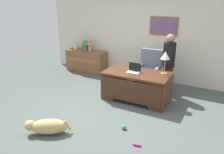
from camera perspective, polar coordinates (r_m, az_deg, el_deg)
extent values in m
plane|color=#4C5651|center=(5.34, -1.32, -8.60)|extent=(12.00, 12.00, 0.00)
cube|color=beige|center=(7.18, 8.95, 10.02)|extent=(7.00, 0.12, 2.70)
cube|color=olive|center=(6.91, 12.88, 12.37)|extent=(0.84, 0.03, 0.54)
cube|color=#6E4D79|center=(6.89, 12.83, 12.35)|extent=(0.76, 0.01, 0.46)
cube|color=#4C2B19|center=(5.69, 6.36, 0.93)|extent=(1.64, 0.90, 0.05)
cube|color=#4C2B19|center=(6.06, 0.63, -1.44)|extent=(0.36, 0.84, 0.69)
cube|color=#4C2B19|center=(5.64, 12.25, -3.62)|extent=(0.36, 0.84, 0.69)
cube|color=#412415|center=(5.45, 4.57, -3.66)|extent=(1.54, 0.04, 0.55)
cube|color=brown|center=(8.01, -6.42, 3.98)|extent=(1.43, 0.48, 0.75)
cube|color=brown|center=(7.79, -7.47, 4.17)|extent=(1.33, 0.02, 0.14)
cube|color=slate|center=(6.50, 8.98, 0.04)|extent=(0.60, 0.58, 0.18)
cylinder|color=black|center=(6.58, 8.87, -1.84)|extent=(0.10, 0.10, 0.28)
cylinder|color=black|center=(6.62, 8.82, -2.77)|extent=(0.52, 0.52, 0.05)
cube|color=slate|center=(6.59, 9.87, 4.12)|extent=(0.60, 0.12, 0.66)
cube|color=slate|center=(6.52, 6.92, 2.06)|extent=(0.08, 0.50, 0.22)
cube|color=slate|center=(6.36, 11.28, 1.36)|extent=(0.08, 0.50, 0.22)
cylinder|color=#262323|center=(6.28, 13.63, -0.79)|extent=(0.26, 0.26, 0.78)
cylinder|color=black|center=(6.08, 14.17, 5.47)|extent=(0.32, 0.32, 0.63)
sphere|color=#977351|center=(5.99, 14.51, 9.40)|extent=(0.22, 0.22, 0.22)
ellipsoid|color=tan|center=(4.65, -15.57, -11.93)|extent=(0.77, 0.63, 0.30)
sphere|color=tan|center=(4.73, -19.94, -11.35)|extent=(0.20, 0.20, 0.20)
cylinder|color=tan|center=(4.58, -11.12, -11.82)|extent=(0.15, 0.11, 0.21)
cube|color=#B2B5BA|center=(5.65, 5.38, 1.18)|extent=(0.32, 0.22, 0.01)
cube|color=black|center=(5.71, 5.82, 2.54)|extent=(0.32, 0.01, 0.21)
cylinder|color=#9E8447|center=(5.67, 12.92, 0.86)|extent=(0.16, 0.16, 0.02)
cylinder|color=#9E8447|center=(5.61, 13.06, 2.68)|extent=(0.02, 0.02, 0.35)
cone|color=silver|center=(5.54, 13.28, 5.32)|extent=(0.22, 0.22, 0.18)
cylinder|color=#97B1D5|center=(7.81, -5.58, 7.09)|extent=(0.10, 0.10, 0.17)
sphere|color=#E67859|center=(7.78, -5.62, 8.20)|extent=(0.17, 0.17, 0.17)
cylinder|color=silver|center=(8.14, -9.15, 7.71)|extent=(0.13, 0.13, 0.24)
cylinder|color=brown|center=(7.92, -6.70, 7.10)|extent=(0.18, 0.18, 0.14)
sphere|color=green|center=(7.88, -6.75, 8.31)|extent=(0.24, 0.24, 0.24)
sphere|color=green|center=(4.68, 3.03, -12.44)|extent=(0.10, 0.10, 0.10)
ellipsoid|color=#D8338C|center=(4.26, 6.28, -16.57)|extent=(0.17, 0.07, 0.05)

